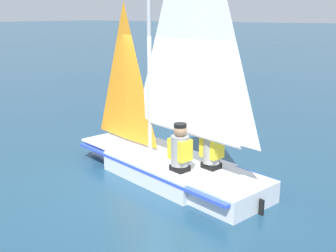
# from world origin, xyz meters

# --- Properties ---
(ground_plane) EXTENTS (260.00, 260.00, 0.00)m
(ground_plane) POSITION_xyz_m (0.00, 0.00, 0.00)
(ground_plane) COLOR navy
(sailboat_main) EXTENTS (2.25, 4.14, 5.17)m
(sailboat_main) POSITION_xyz_m (0.01, 0.04, 0.79)
(sailboat_main) COLOR silver
(sailboat_main) RESTS_ON ground_plane
(sailor_helm) EXTENTS (0.36, 0.39, 1.16)m
(sailor_helm) POSITION_xyz_m (0.42, 0.52, 0.63)
(sailor_helm) COLOR black
(sailor_helm) RESTS_ON ground_plane
(sailor_crew) EXTENTS (0.36, 0.39, 1.16)m
(sailor_crew) POSITION_xyz_m (0.02, 0.89, 0.63)
(sailor_crew) COLOR black
(sailor_crew) RESTS_ON ground_plane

